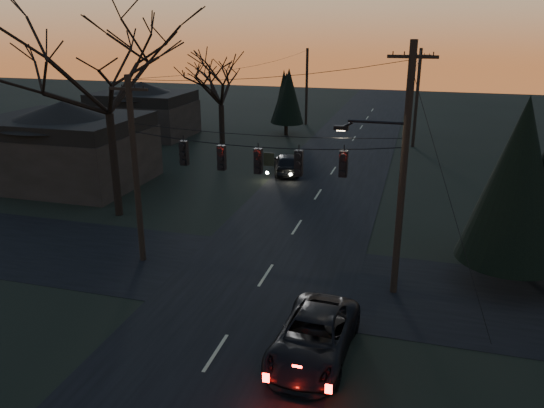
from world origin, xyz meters
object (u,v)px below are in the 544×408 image
(utility_pole_right, at_px, (393,292))
(evergreen_right, at_px, (540,183))
(utility_pole_left, at_px, (143,260))
(bare_tree_left, at_px, (105,69))
(utility_pole_far_r, at_px, (413,147))
(sedan_oncoming_a, at_px, (287,164))
(suv_near, at_px, (314,337))
(utility_pole_far_l, at_px, (306,125))

(utility_pole_right, bearing_deg, evergreen_right, 28.81)
(utility_pole_left, distance_m, bare_tree_left, 10.63)
(utility_pole_right, distance_m, utility_pole_far_r, 28.00)
(utility_pole_right, relative_size, sedan_oncoming_a, 2.26)
(utility_pole_left, bearing_deg, utility_pole_far_r, 67.67)
(suv_near, bearing_deg, bare_tree_left, 145.33)
(bare_tree_left, height_order, sedan_oncoming_a, bare_tree_left)
(bare_tree_left, bearing_deg, utility_pole_left, -49.86)
(utility_pole_right, relative_size, utility_pole_far_l, 1.25)
(sedan_oncoming_a, bearing_deg, evergreen_right, 120.71)
(utility_pole_left, bearing_deg, sedan_oncoming_a, 80.27)
(utility_pole_left, xyz_separation_m, evergreen_right, (16.96, 3.00, 4.26))
(utility_pole_right, relative_size, suv_near, 1.94)
(evergreen_right, distance_m, suv_near, 11.88)
(utility_pole_right, height_order, utility_pole_far_l, utility_pole_right)
(utility_pole_far_r, distance_m, utility_pole_far_l, 14.01)
(evergreen_right, bearing_deg, utility_pole_left, -169.96)
(utility_pole_far_l, height_order, sedan_oncoming_a, utility_pole_far_l)
(bare_tree_left, bearing_deg, suv_near, -37.57)
(utility_pole_left, relative_size, sedan_oncoming_a, 1.92)
(utility_pole_far_r, bearing_deg, utility_pole_far_l, 145.18)
(utility_pole_far_l, bearing_deg, utility_pole_far_r, -34.82)
(utility_pole_left, xyz_separation_m, sedan_oncoming_a, (2.80, 16.33, 0.76))
(bare_tree_left, bearing_deg, evergreen_right, -5.80)
(sedan_oncoming_a, bearing_deg, suv_near, 90.48)
(evergreen_right, xyz_separation_m, sedan_oncoming_a, (-14.16, 13.33, -3.50))
(evergreen_right, bearing_deg, bare_tree_left, 174.20)
(utility_pole_far_l, bearing_deg, utility_pole_left, -90.00)
(bare_tree_left, xyz_separation_m, evergreen_right, (21.32, -2.17, -3.95))
(evergreen_right, bearing_deg, suv_near, -133.20)
(utility_pole_right, height_order, utility_pole_left, utility_pole_right)
(utility_pole_far_l, bearing_deg, suv_near, -77.43)
(utility_pole_right, bearing_deg, utility_pole_far_l, 107.72)
(utility_pole_right, distance_m, sedan_oncoming_a, 18.52)
(utility_pole_right, height_order, bare_tree_left, bare_tree_left)
(utility_pole_far_r, bearing_deg, utility_pole_left, -112.33)
(sedan_oncoming_a, bearing_deg, bare_tree_left, 41.29)
(sedan_oncoming_a, bearing_deg, utility_pole_right, 102.02)
(utility_pole_far_r, height_order, evergreen_right, evergreen_right)
(suv_near, bearing_deg, utility_pole_right, 69.29)
(utility_pole_left, bearing_deg, suv_near, -29.76)
(utility_pole_far_l, xyz_separation_m, bare_tree_left, (-4.36, -30.83, 8.20))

